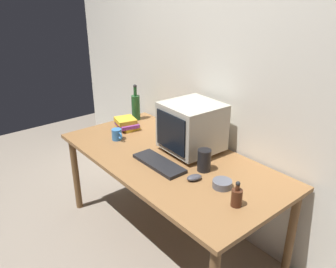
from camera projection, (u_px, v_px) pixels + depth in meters
The scene contains 12 objects.
ground_plane at pixel (168, 236), 2.69m from camera, with size 6.00×6.00×0.00m, color gray.
back_wall at pixel (219, 74), 2.48m from camera, with size 4.00×0.08×2.50m, color silver.
desk at pixel (168, 166), 2.44m from camera, with size 1.76×0.86×0.72m.
crt_monitor at pixel (192, 127), 2.42m from camera, with size 0.40×0.40×0.37m.
keyboard at pixel (159, 163), 2.29m from camera, with size 0.42×0.15×0.02m, color black.
computer_mouse at pixel (194, 178), 2.11m from camera, with size 0.06×0.10×0.04m, color #3F3F47.
bottle_tall at pixel (136, 106), 3.05m from camera, with size 0.08×0.08×0.33m.
bottle_short at pixel (237, 197), 1.84m from camera, with size 0.06×0.06×0.16m.
book_stack at pixel (127, 124), 2.88m from camera, with size 0.22×0.20×0.10m.
mug at pixel (117, 134), 2.67m from camera, with size 0.12×0.08×0.09m.
cd_spindle at pixel (222, 184), 2.03m from camera, with size 0.12×0.12×0.04m, color #595B66.
metal_canister at pixel (204, 160), 2.20m from camera, with size 0.09×0.09×0.15m, color black.
Camera 1 is at (1.65, -1.36, 1.83)m, focal length 35.73 mm.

